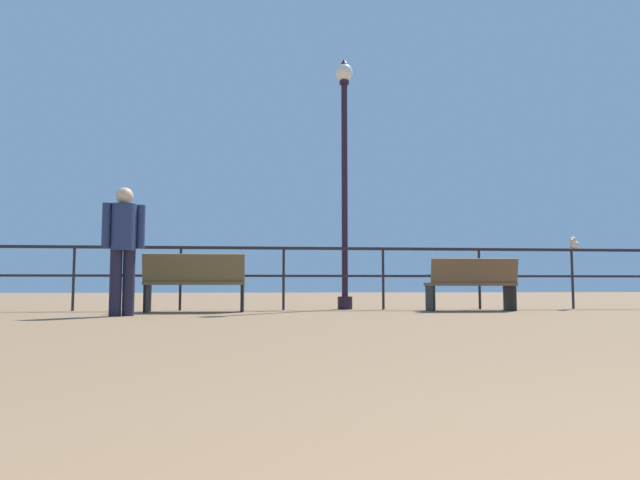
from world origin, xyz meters
name	(u,v)px	position (x,y,z in m)	size (l,w,h in m)	color
pier_railing	(334,264)	(0.00, 9.73, 0.78)	(22.37, 0.05, 1.07)	#262126
bench_near_left	(195,280)	(-2.26, 9.08, 0.50)	(1.55, 0.62, 0.90)	brown
bench_near_right	(472,282)	(2.19, 9.09, 0.47)	(1.43, 0.65, 0.85)	brown
lamppost_center	(344,164)	(0.22, 9.90, 2.57)	(0.31, 0.31, 4.48)	black
person_at_railing	(123,242)	(-3.12, 8.12, 1.02)	(0.54, 0.34, 1.77)	#211E32
seagull_on_rail	(574,243)	(4.33, 9.71, 1.16)	(0.32, 0.37, 0.20)	silver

